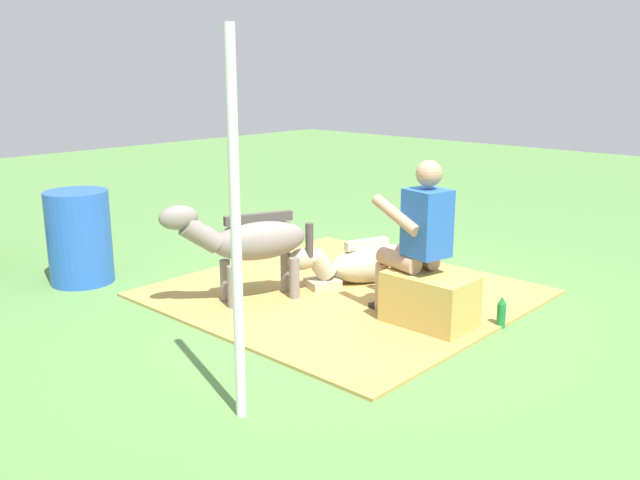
% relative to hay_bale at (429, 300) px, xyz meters
% --- Properties ---
extents(ground_plane, '(24.00, 24.00, 0.00)m').
position_rel_hay_bale_xyz_m(ground_plane, '(0.74, -0.05, -0.21)').
color(ground_plane, '#568442').
extents(hay_patch, '(2.90, 2.80, 0.02)m').
position_rel_hay_bale_xyz_m(hay_patch, '(0.99, -0.12, -0.20)').
color(hay_patch, '#AD8C47').
rests_on(hay_patch, ground).
extents(hay_bale, '(0.67, 0.43, 0.43)m').
position_rel_hay_bale_xyz_m(hay_bale, '(0.00, 0.00, 0.00)').
color(hay_bale, tan).
rests_on(hay_bale, ground).
extents(person_seated, '(0.71, 0.51, 1.31)m').
position_rel_hay_bale_xyz_m(person_seated, '(0.16, -0.02, 0.50)').
color(person_seated, tan).
rests_on(person_seated, ground).
extents(pony_standing, '(0.69, 1.28, 0.91)m').
position_rel_hay_bale_xyz_m(pony_standing, '(1.43, 0.59, 0.34)').
color(pony_standing, slate).
rests_on(pony_standing, ground).
extents(pony_lying, '(0.71, 1.35, 0.42)m').
position_rel_hay_bale_xyz_m(pony_lying, '(1.07, -0.51, -0.02)').
color(pony_lying, tan).
rests_on(pony_lying, ground).
extents(soda_bottle, '(0.07, 0.07, 0.26)m').
position_rel_hay_bale_xyz_m(soda_bottle, '(-0.43, -0.36, -0.09)').
color(soda_bottle, '#197233').
rests_on(soda_bottle, ground).
extents(water_barrel, '(0.58, 0.58, 0.87)m').
position_rel_hay_bale_xyz_m(water_barrel, '(3.05, 1.28, 0.22)').
color(water_barrel, blue).
rests_on(water_barrel, ground).
extents(tent_pole_left, '(0.06, 0.06, 2.20)m').
position_rel_hay_bale_xyz_m(tent_pole_left, '(0.01, 1.92, 0.89)').
color(tent_pole_left, silver).
rests_on(tent_pole_left, ground).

